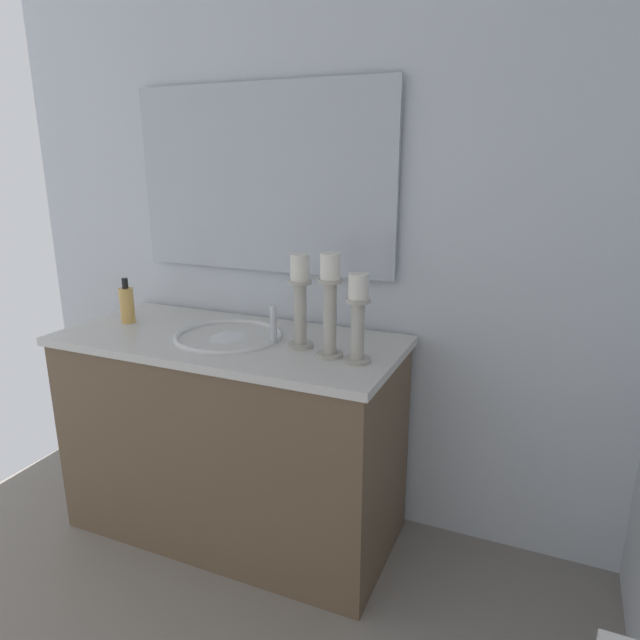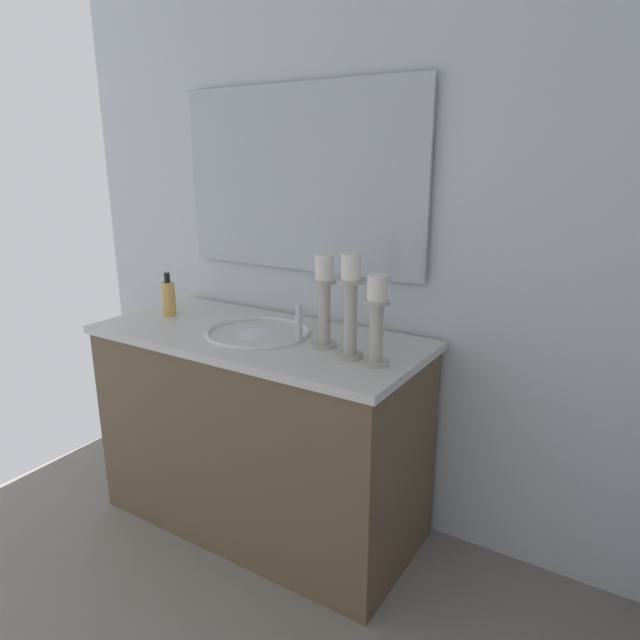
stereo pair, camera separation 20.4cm
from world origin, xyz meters
The scene contains 8 objects.
wall_left centered at (-1.23, 0.00, 1.23)m, with size 0.04×2.61×2.45m, color silver.
vanity_cabinet centered at (-0.91, -0.13, 0.40)m, with size 0.58×1.29×0.81m.
sink_basin centered at (-0.91, -0.13, 0.77)m, with size 0.40×0.40×0.24m.
mirror centered at (-1.19, -0.13, 1.36)m, with size 0.02×1.09×0.71m, color silver.
candle_holder_tall centered at (-0.85, 0.39, 0.96)m, with size 0.09×0.09×0.29m.
candle_holder_short centered at (-0.86, 0.29, 0.99)m, with size 0.09×0.09×0.35m.
candle_holder_mid centered at (-0.91, 0.16, 0.98)m, with size 0.09×0.09×0.33m.
soap_bottle centered at (-0.92, -0.60, 0.88)m, with size 0.06×0.06×0.18m.
Camera 1 is at (0.77, 0.96, 1.44)m, focal length 31.56 mm.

